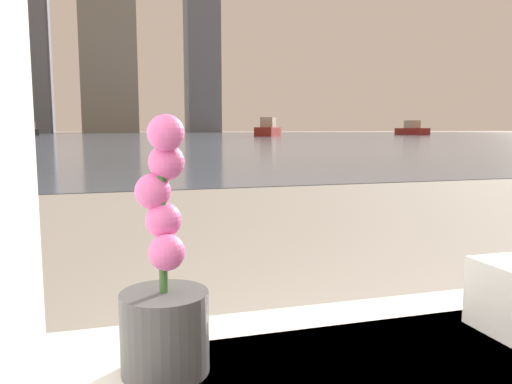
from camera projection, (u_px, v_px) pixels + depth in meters
potted_orchid at (164, 296)px, 0.69m from camera, size 0.12×0.12×0.36m
harbor_water at (115, 136)px, 59.19m from camera, size 180.00×110.00×0.01m
harbor_boat_0 at (412, 130)px, 68.94m from camera, size 2.30×5.44×1.98m
harbor_boat_2 at (31, 131)px, 63.26m from camera, size 2.49×4.67×1.67m
harbor_boat_3 at (172, 132)px, 59.08m from camera, size 1.81×3.68×1.32m
harbor_boat_4 at (268, 129)px, 57.46m from camera, size 4.59×5.94×2.15m
skyline_tower_1 at (25, 12)px, 104.65m from camera, size 8.65×10.36×50.42m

